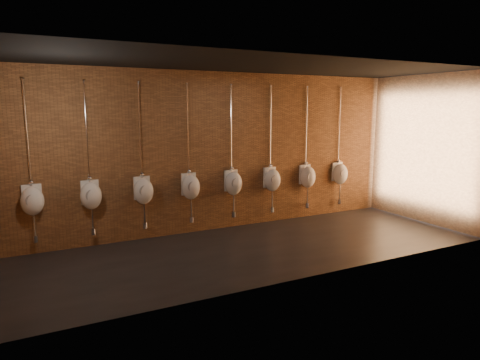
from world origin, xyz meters
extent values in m
plane|color=black|center=(0.00, 0.00, 0.00)|extent=(8.50, 8.50, 0.00)
cube|color=black|center=(0.00, 0.00, 3.20)|extent=(8.50, 3.00, 0.04)
cube|color=#966136|center=(0.00, 1.50, 1.60)|extent=(8.50, 0.04, 3.20)
cube|color=#966136|center=(0.00, -1.50, 1.60)|extent=(8.50, 0.04, 3.20)
cube|color=#966136|center=(4.25, 0.00, 1.60)|extent=(0.04, 3.00, 3.20)
ellipsoid|color=white|center=(-3.45, 1.36, 0.95)|extent=(0.41, 0.37, 0.49)
cube|color=white|center=(-3.45, 1.48, 1.00)|extent=(0.32, 0.08, 0.44)
cylinder|color=#989898|center=(-3.45, 1.24, 0.98)|extent=(0.21, 0.05, 0.21)
cylinder|color=silver|center=(-3.45, 1.46, 2.07)|extent=(0.03, 0.03, 1.75)
sphere|color=silver|center=(-3.45, 1.45, 1.25)|extent=(0.09, 0.09, 0.09)
cylinder|color=silver|center=(-3.45, 1.46, 2.95)|extent=(0.06, 0.06, 0.01)
cylinder|color=silver|center=(-3.45, 1.36, 0.56)|extent=(0.04, 0.04, 0.41)
cylinder|color=silver|center=(-3.45, 1.36, 0.30)|extent=(0.09, 0.09, 0.12)
cylinder|color=silver|center=(-3.45, 1.44, 0.30)|extent=(0.04, 0.16, 0.04)
ellipsoid|color=white|center=(-2.52, 1.36, 0.95)|extent=(0.41, 0.37, 0.49)
cube|color=white|center=(-2.52, 1.48, 1.00)|extent=(0.32, 0.08, 0.44)
cylinder|color=#989898|center=(-2.52, 1.24, 0.98)|extent=(0.21, 0.05, 0.21)
cylinder|color=silver|center=(-2.52, 1.46, 2.07)|extent=(0.03, 0.03, 1.75)
sphere|color=silver|center=(-2.52, 1.45, 1.25)|extent=(0.09, 0.09, 0.09)
cylinder|color=silver|center=(-2.52, 1.46, 2.95)|extent=(0.06, 0.06, 0.01)
cylinder|color=silver|center=(-2.52, 1.36, 0.56)|extent=(0.04, 0.04, 0.41)
cylinder|color=silver|center=(-2.52, 1.36, 0.30)|extent=(0.09, 0.09, 0.12)
cylinder|color=silver|center=(-2.52, 1.44, 0.30)|extent=(0.04, 0.16, 0.04)
ellipsoid|color=white|center=(-1.59, 1.36, 0.95)|extent=(0.41, 0.37, 0.49)
cube|color=white|center=(-1.59, 1.48, 1.00)|extent=(0.32, 0.08, 0.44)
cylinder|color=#989898|center=(-1.59, 1.24, 0.98)|extent=(0.21, 0.05, 0.21)
cylinder|color=silver|center=(-1.59, 1.46, 2.07)|extent=(0.03, 0.03, 1.75)
sphere|color=silver|center=(-1.59, 1.45, 1.25)|extent=(0.09, 0.09, 0.09)
cylinder|color=silver|center=(-1.59, 1.46, 2.95)|extent=(0.06, 0.06, 0.01)
cylinder|color=silver|center=(-1.59, 1.36, 0.56)|extent=(0.04, 0.04, 0.41)
cylinder|color=silver|center=(-1.59, 1.36, 0.30)|extent=(0.09, 0.09, 0.12)
cylinder|color=silver|center=(-1.59, 1.44, 0.30)|extent=(0.04, 0.16, 0.04)
ellipsoid|color=white|center=(-0.65, 1.36, 0.95)|extent=(0.41, 0.37, 0.49)
cube|color=white|center=(-0.65, 1.48, 1.00)|extent=(0.32, 0.08, 0.44)
cylinder|color=#989898|center=(-0.65, 1.24, 0.98)|extent=(0.21, 0.05, 0.21)
cylinder|color=silver|center=(-0.65, 1.46, 2.07)|extent=(0.03, 0.03, 1.75)
sphere|color=silver|center=(-0.65, 1.45, 1.25)|extent=(0.09, 0.09, 0.09)
cylinder|color=silver|center=(-0.65, 1.46, 2.95)|extent=(0.06, 0.06, 0.01)
cylinder|color=silver|center=(-0.65, 1.36, 0.56)|extent=(0.04, 0.04, 0.41)
cylinder|color=silver|center=(-0.65, 1.36, 0.30)|extent=(0.09, 0.09, 0.12)
cylinder|color=silver|center=(-0.65, 1.44, 0.30)|extent=(0.04, 0.16, 0.04)
ellipsoid|color=white|center=(0.28, 1.36, 0.95)|extent=(0.41, 0.37, 0.49)
cube|color=white|center=(0.28, 1.48, 1.00)|extent=(0.32, 0.08, 0.44)
cylinder|color=#989898|center=(0.28, 1.24, 0.98)|extent=(0.21, 0.05, 0.21)
cylinder|color=silver|center=(0.28, 1.46, 2.07)|extent=(0.03, 0.03, 1.75)
sphere|color=silver|center=(0.28, 1.45, 1.25)|extent=(0.09, 0.09, 0.09)
cylinder|color=silver|center=(0.28, 1.46, 2.95)|extent=(0.06, 0.06, 0.01)
cylinder|color=silver|center=(0.28, 1.36, 0.56)|extent=(0.04, 0.04, 0.41)
cylinder|color=silver|center=(0.28, 1.36, 0.30)|extent=(0.09, 0.09, 0.12)
cylinder|color=silver|center=(0.28, 1.44, 0.30)|extent=(0.04, 0.16, 0.04)
ellipsoid|color=white|center=(1.22, 1.36, 0.95)|extent=(0.41, 0.37, 0.49)
cube|color=white|center=(1.22, 1.48, 1.00)|extent=(0.32, 0.08, 0.44)
cylinder|color=#989898|center=(1.22, 1.24, 0.98)|extent=(0.21, 0.05, 0.21)
cylinder|color=silver|center=(1.22, 1.46, 2.07)|extent=(0.03, 0.03, 1.75)
sphere|color=silver|center=(1.22, 1.45, 1.25)|extent=(0.09, 0.09, 0.09)
cylinder|color=silver|center=(1.22, 1.46, 2.95)|extent=(0.06, 0.06, 0.01)
cylinder|color=silver|center=(1.22, 1.36, 0.56)|extent=(0.04, 0.04, 0.41)
cylinder|color=silver|center=(1.22, 1.36, 0.30)|extent=(0.09, 0.09, 0.12)
cylinder|color=silver|center=(1.22, 1.44, 0.30)|extent=(0.04, 0.16, 0.04)
ellipsoid|color=white|center=(2.15, 1.36, 0.95)|extent=(0.41, 0.37, 0.49)
cube|color=white|center=(2.15, 1.48, 1.00)|extent=(0.32, 0.08, 0.44)
cylinder|color=#989898|center=(2.15, 1.24, 0.98)|extent=(0.21, 0.05, 0.21)
cylinder|color=silver|center=(2.15, 1.46, 2.07)|extent=(0.03, 0.03, 1.75)
sphere|color=silver|center=(2.15, 1.45, 1.25)|extent=(0.09, 0.09, 0.09)
cylinder|color=silver|center=(2.15, 1.46, 2.95)|extent=(0.06, 0.06, 0.01)
cylinder|color=silver|center=(2.15, 1.36, 0.56)|extent=(0.04, 0.04, 0.41)
cylinder|color=silver|center=(2.15, 1.36, 0.30)|extent=(0.09, 0.09, 0.12)
cylinder|color=silver|center=(2.15, 1.44, 0.30)|extent=(0.04, 0.16, 0.04)
ellipsoid|color=white|center=(3.08, 1.36, 0.95)|extent=(0.41, 0.37, 0.49)
cube|color=white|center=(3.08, 1.48, 1.00)|extent=(0.32, 0.08, 0.44)
cylinder|color=#989898|center=(3.08, 1.24, 0.98)|extent=(0.21, 0.05, 0.21)
cylinder|color=silver|center=(3.08, 1.46, 2.07)|extent=(0.03, 0.03, 1.75)
sphere|color=silver|center=(3.08, 1.45, 1.25)|extent=(0.09, 0.09, 0.09)
cylinder|color=silver|center=(3.08, 1.46, 2.95)|extent=(0.06, 0.06, 0.01)
cylinder|color=silver|center=(3.08, 1.36, 0.56)|extent=(0.04, 0.04, 0.41)
cylinder|color=silver|center=(3.08, 1.36, 0.30)|extent=(0.09, 0.09, 0.12)
cylinder|color=silver|center=(3.08, 1.44, 0.30)|extent=(0.04, 0.16, 0.04)
camera|label=1|loc=(-3.54, -6.41, 2.47)|focal=32.00mm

